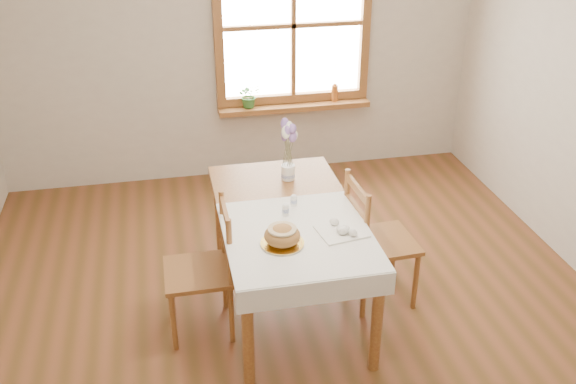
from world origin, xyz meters
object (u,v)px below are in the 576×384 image
(dining_table, at_px, (288,223))
(chair_left, at_px, (198,270))
(chair_right, at_px, (382,240))
(flower_vase, at_px, (288,173))
(bread_plate, at_px, (282,244))

(dining_table, bearing_deg, chair_left, -168.27)
(chair_right, distance_m, flower_vase, 0.82)
(dining_table, distance_m, flower_vase, 0.49)
(dining_table, height_order, flower_vase, flower_vase)
(dining_table, distance_m, chair_left, 0.67)
(bread_plate, xyz_separation_m, flower_vase, (0.21, 0.86, 0.04))
(chair_left, bearing_deg, bread_plate, 62.23)
(chair_left, bearing_deg, dining_table, 101.78)
(flower_vase, bearing_deg, dining_table, -101.86)
(chair_right, distance_m, bread_plate, 0.90)
(chair_left, distance_m, flower_vase, 0.99)
(chair_left, relative_size, flower_vase, 8.47)
(bread_plate, bearing_deg, flower_vase, 75.95)
(dining_table, relative_size, chair_left, 1.73)
(dining_table, distance_m, chair_right, 0.68)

